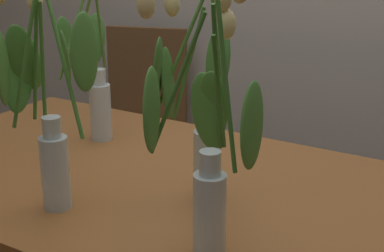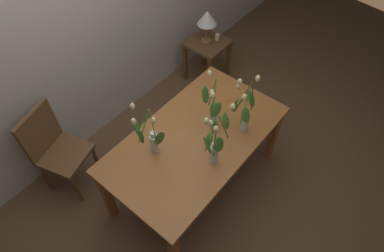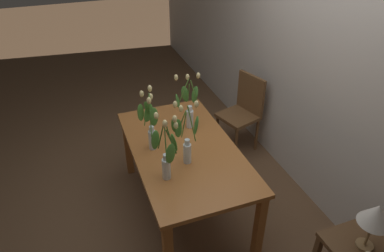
{
  "view_description": "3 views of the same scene",
  "coord_description": "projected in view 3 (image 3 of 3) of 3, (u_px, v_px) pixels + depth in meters",
  "views": [
    {
      "loc": [
        0.84,
        -1.18,
        1.38
      ],
      "look_at": [
        0.09,
        0.06,
        0.89
      ],
      "focal_mm": 54.0,
      "sensor_mm": 36.0,
      "label": 1
    },
    {
      "loc": [
        -1.33,
        -1.06,
        2.97
      ],
      "look_at": [
        -0.02,
        0.02,
        0.89
      ],
      "focal_mm": 31.31,
      "sensor_mm": 36.0,
      "label": 2
    },
    {
      "loc": [
        2.4,
        -0.81,
        2.61
      ],
      "look_at": [
        0.04,
        0.06,
        0.98
      ],
      "focal_mm": 32.95,
      "sensor_mm": 36.0,
      "label": 3
    }
  ],
  "objects": [
    {
      "name": "dining_table",
      "position": [
        184.0,
        156.0,
        3.19
      ],
      "size": [
        1.6,
        0.9,
        0.74
      ],
      "color": "#A3602D",
      "rests_on": "ground"
    },
    {
      "name": "dining_chair",
      "position": [
        243.0,
        109.0,
        4.15
      ],
      "size": [
        0.5,
        0.5,
        0.93
      ],
      "color": "brown",
      "rests_on": "ground"
    },
    {
      "name": "tulip_vase_3",
      "position": [
        188.0,
        107.0,
        3.35
      ],
      "size": [
        0.19,
        0.28,
        0.54
      ],
      "color": "silver",
      "rests_on": "dining_table"
    },
    {
      "name": "tulip_vase_1",
      "position": [
        150.0,
        124.0,
        3.01
      ],
      "size": [
        0.27,
        0.18,
        0.58
      ],
      "color": "silver",
      "rests_on": "dining_table"
    },
    {
      "name": "room_wall_rear",
      "position": [
        320.0,
        64.0,
        3.19
      ],
      "size": [
        9.0,
        0.1,
        2.7
      ],
      "primitive_type": "cube",
      "color": "beige",
      "rests_on": "ground"
    },
    {
      "name": "tulip_vase_0",
      "position": [
        186.0,
        140.0,
        2.88
      ],
      "size": [
        0.17,
        0.24,
        0.58
      ],
      "color": "silver",
      "rests_on": "dining_table"
    },
    {
      "name": "tulip_vase_2",
      "position": [
        167.0,
        154.0,
        2.7
      ],
      "size": [
        0.24,
        0.21,
        0.58
      ],
      "color": "silver",
      "rests_on": "dining_table"
    },
    {
      "name": "ground_plane",
      "position": [
        185.0,
        207.0,
        3.54
      ],
      "size": [
        18.0,
        18.0,
        0.0
      ],
      "primitive_type": "plane",
      "color": "brown"
    },
    {
      "name": "table_lamp",
      "position": [
        376.0,
        215.0,
        2.32
      ],
      "size": [
        0.22,
        0.22,
        0.4
      ],
      "color": "olive",
      "rests_on": "side_table"
    }
  ]
}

